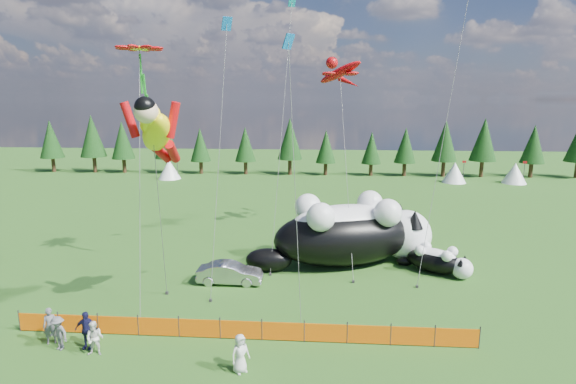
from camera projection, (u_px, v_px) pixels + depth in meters
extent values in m
plane|color=#103609|center=(251.00, 310.00, 24.27)|extent=(160.00, 160.00, 0.00)
cylinder|color=#262626|center=(19.00, 321.00, 22.01)|extent=(0.06, 0.06, 1.10)
cylinder|color=#262626|center=(58.00, 322.00, 21.87)|extent=(0.06, 0.06, 1.10)
cylinder|color=#262626|center=(98.00, 324.00, 21.73)|extent=(0.06, 0.06, 1.10)
cylinder|color=#262626|center=(138.00, 325.00, 21.59)|extent=(0.06, 0.06, 1.10)
cylinder|color=#262626|center=(179.00, 326.00, 21.44)|extent=(0.06, 0.06, 1.10)
cylinder|color=#262626|center=(220.00, 328.00, 21.30)|extent=(0.06, 0.06, 1.10)
cylinder|color=#262626|center=(262.00, 330.00, 21.16)|extent=(0.06, 0.06, 1.10)
cylinder|color=#262626|center=(304.00, 331.00, 21.01)|extent=(0.06, 0.06, 1.10)
cylinder|color=#262626|center=(347.00, 333.00, 20.87)|extent=(0.06, 0.06, 1.10)
cylinder|color=#262626|center=(391.00, 334.00, 20.73)|extent=(0.06, 0.06, 1.10)
cylinder|color=#262626|center=(435.00, 336.00, 20.59)|extent=(0.06, 0.06, 1.10)
cylinder|color=#262626|center=(480.00, 338.00, 20.44)|extent=(0.06, 0.06, 1.10)
cube|color=#E45A04|center=(39.00, 322.00, 21.95)|extent=(2.00, 0.04, 0.90)
cube|color=#E45A04|center=(78.00, 324.00, 21.81)|extent=(2.00, 0.04, 0.90)
cube|color=#E45A04|center=(118.00, 325.00, 21.67)|extent=(2.00, 0.04, 0.90)
cube|color=#E45A04|center=(159.00, 327.00, 21.52)|extent=(2.00, 0.04, 0.90)
cube|color=#E45A04|center=(199.00, 328.00, 21.38)|extent=(2.00, 0.04, 0.90)
cube|color=#E45A04|center=(241.00, 330.00, 21.24)|extent=(2.00, 0.04, 0.90)
cube|color=#E45A04|center=(283.00, 331.00, 21.10)|extent=(2.00, 0.04, 0.90)
cube|color=#E45A04|center=(326.00, 333.00, 20.95)|extent=(2.00, 0.04, 0.90)
cube|color=#E45A04|center=(369.00, 334.00, 20.81)|extent=(2.00, 0.04, 0.90)
cube|color=#E45A04|center=(413.00, 336.00, 20.67)|extent=(2.00, 0.04, 0.90)
cube|color=#E45A04|center=(457.00, 338.00, 20.52)|extent=(2.00, 0.04, 0.90)
ellipsoid|color=black|center=(345.00, 236.00, 30.74)|extent=(10.90, 7.50, 3.98)
ellipsoid|color=white|center=(345.00, 222.00, 30.54)|extent=(8.18, 5.49, 2.43)
sphere|color=white|center=(406.00, 235.00, 31.87)|extent=(3.54, 3.54, 3.54)
sphere|color=#EE5C6E|center=(425.00, 233.00, 32.23)|extent=(0.50, 0.50, 0.50)
ellipsoid|color=black|center=(269.00, 260.00, 29.74)|extent=(3.42, 2.43, 1.55)
cone|color=black|center=(415.00, 219.00, 30.58)|extent=(1.24, 1.24, 1.24)
cone|color=black|center=(400.00, 212.00, 32.60)|extent=(1.24, 1.24, 1.24)
sphere|color=white|center=(370.00, 203.00, 32.30)|extent=(1.86, 1.86, 1.86)
sphere|color=white|center=(388.00, 213.00, 29.56)|extent=(1.86, 1.86, 1.86)
sphere|color=white|center=(308.00, 207.00, 31.21)|extent=(1.86, 1.86, 1.86)
sphere|color=white|center=(321.00, 217.00, 28.47)|extent=(1.86, 1.86, 1.86)
ellipsoid|color=black|center=(435.00, 261.00, 29.51)|extent=(4.13, 3.56, 1.51)
ellipsoid|color=white|center=(435.00, 256.00, 29.43)|extent=(3.08, 2.63, 0.93)
sphere|color=white|center=(462.00, 269.00, 28.47)|extent=(1.35, 1.35, 1.35)
sphere|color=#EE5C6E|center=(471.00, 271.00, 28.12)|extent=(0.19, 0.19, 0.19)
ellipsoid|color=black|center=(405.00, 261.00, 30.81)|extent=(1.31, 1.14, 0.59)
cone|color=black|center=(461.00, 262.00, 28.05)|extent=(0.47, 0.47, 0.47)
cone|color=black|center=(465.00, 259.00, 28.67)|extent=(0.47, 0.47, 0.47)
sphere|color=white|center=(452.00, 252.00, 29.23)|extent=(0.71, 0.71, 0.71)
sphere|color=white|center=(447.00, 256.00, 28.39)|extent=(0.71, 0.71, 0.71)
sphere|color=white|center=(426.00, 246.00, 30.29)|extent=(0.71, 0.71, 0.71)
sphere|color=white|center=(420.00, 251.00, 29.44)|extent=(0.71, 0.71, 0.71)
imported|color=#ADAEB2|center=(230.00, 273.00, 27.77)|extent=(4.03, 1.41, 1.33)
imported|color=#57575C|center=(50.00, 326.00, 20.87)|extent=(0.75, 0.65, 1.73)
imported|color=silver|center=(95.00, 339.00, 19.88)|extent=(0.81, 0.51, 1.60)
imported|color=#15153C|center=(86.00, 330.00, 20.44)|extent=(1.06, 0.56, 1.79)
imported|color=#57575C|center=(58.00, 333.00, 20.33)|extent=(1.16, 0.88, 1.60)
imported|color=silver|center=(240.00, 353.00, 18.64)|extent=(0.97, 0.94, 1.68)
cylinder|color=#595959|center=(162.00, 222.00, 23.40)|extent=(0.03, 0.03, 10.36)
cube|color=#262626|center=(167.00, 293.00, 26.29)|extent=(0.15, 0.15, 0.16)
cylinder|color=#595959|center=(346.00, 166.00, 31.19)|extent=(0.03, 0.03, 16.11)
cube|color=#262626|center=(353.00, 282.00, 27.92)|extent=(0.15, 0.15, 0.16)
cylinder|color=#595959|center=(140.00, 178.00, 24.02)|extent=(0.03, 0.03, 15.05)
cube|color=#262626|center=(140.00, 324.00, 22.63)|extent=(0.15, 0.15, 0.16)
cube|color=#1B9923|center=(142.00, 94.00, 25.93)|extent=(0.20, 0.20, 4.42)
cylinder|color=#595959|center=(219.00, 159.00, 25.77)|extent=(0.03, 0.03, 15.95)
cube|color=#262626|center=(211.00, 300.00, 25.31)|extent=(0.15, 0.15, 0.16)
cylinder|color=#595959|center=(450.00, 104.00, 27.59)|extent=(0.03, 0.03, 22.62)
cube|color=#262626|center=(417.00, 286.00, 27.19)|extent=(0.15, 0.15, 0.16)
cylinder|color=#595959|center=(295.00, 194.00, 20.82)|extent=(0.03, 0.03, 13.52)
cube|color=#262626|center=(301.00, 328.00, 22.24)|extent=(0.15, 0.15, 0.16)
cylinder|color=#595959|center=(282.00, 132.00, 30.37)|extent=(0.03, 0.03, 18.94)
cube|color=#262626|center=(270.00, 274.00, 29.10)|extent=(0.15, 0.15, 0.16)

